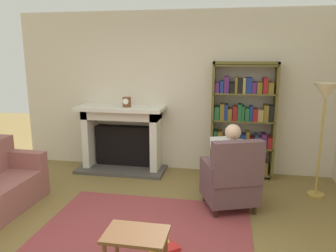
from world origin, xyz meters
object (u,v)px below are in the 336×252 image
object	(u,v)px
armchair_reading	(231,179)
side_table	(136,240)
bookshelf	(243,122)
seated_reader	(229,162)
floor_lamp	(325,101)
fireplace	(123,136)
mantel_clock	(127,102)

from	to	relation	value
armchair_reading	side_table	xyz separation A→B (m)	(-0.83, -1.53, -0.04)
bookshelf	armchair_reading	bearing A→B (deg)	-96.97
side_table	bookshelf	bearing A→B (deg)	70.72
seated_reader	side_table	size ratio (longest dim) A/B	2.04
seated_reader	floor_lamp	world-z (taller)	floor_lamp
floor_lamp	fireplace	bearing A→B (deg)	169.19
bookshelf	armchair_reading	world-z (taller)	bookshelf
armchair_reading	seated_reader	distance (m)	0.23
fireplace	bookshelf	world-z (taller)	bookshelf
mantel_clock	side_table	world-z (taller)	mantel_clock
fireplace	mantel_clock	bearing A→B (deg)	-39.38
seated_reader	floor_lamp	bearing A→B (deg)	-176.26
armchair_reading	seated_reader	bearing A→B (deg)	-90.00
seated_reader	side_table	bearing A→B (deg)	43.40
bookshelf	mantel_clock	bearing A→B (deg)	-175.93
fireplace	bookshelf	bearing A→B (deg)	0.94
mantel_clock	side_table	size ratio (longest dim) A/B	0.29
bookshelf	side_table	size ratio (longest dim) A/B	3.35
mantel_clock	side_table	xyz separation A→B (m)	(0.92, -2.69, -0.83)
seated_reader	side_table	xyz separation A→B (m)	(-0.79, -1.64, -0.24)
seated_reader	side_table	distance (m)	1.83
seated_reader	side_table	world-z (taller)	seated_reader
fireplace	bookshelf	distance (m)	2.06
mantel_clock	armchair_reading	size ratio (longest dim) A/B	0.17
side_table	floor_lamp	size ratio (longest dim) A/B	0.35
mantel_clock	bookshelf	distance (m)	1.93
bookshelf	floor_lamp	size ratio (longest dim) A/B	1.16
mantel_clock	armchair_reading	bearing A→B (deg)	-33.75
bookshelf	side_table	bearing A→B (deg)	-109.28
fireplace	side_table	size ratio (longest dim) A/B	2.71
mantel_clock	floor_lamp	distance (m)	3.00
fireplace	floor_lamp	distance (m)	3.23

